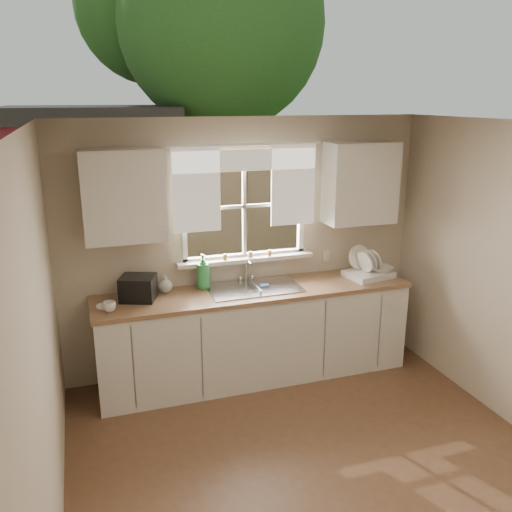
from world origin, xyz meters
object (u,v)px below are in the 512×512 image
object	(u,v)px
cup	(109,307)
black_appliance	(138,288)
dish_rack	(368,271)
soap_bottle_a	(203,272)

from	to	relation	value
cup	black_appliance	size ratio (longest dim) A/B	0.38
cup	black_appliance	bearing A→B (deg)	41.23
dish_rack	soap_bottle_a	distance (m)	1.68
dish_rack	black_appliance	world-z (taller)	dish_rack
dish_rack	cup	distance (m)	2.56
soap_bottle_a	black_appliance	xyz separation A→B (m)	(-0.62, -0.10, -0.06)
cup	black_appliance	xyz separation A→B (m)	(0.27, 0.21, 0.07)
soap_bottle_a	cup	size ratio (longest dim) A/B	3.00
cup	black_appliance	distance (m)	0.35
dish_rack	soap_bottle_a	bearing A→B (deg)	173.99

